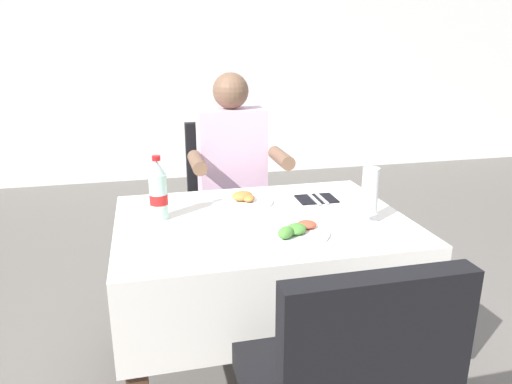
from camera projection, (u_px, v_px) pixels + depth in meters
back_wall at (192, 28)px, 4.81m from camera, size 11.00×0.12×3.09m
main_dining_table at (262, 257)px, 1.96m from camera, size 1.15×0.85×0.73m
chair_far_diner_seat at (227, 198)px, 2.72m from camera, size 0.44×0.50×0.97m
seated_diner_far at (234, 177)px, 2.58m from camera, size 0.50×0.46×1.26m
plate_near_camera at (295, 232)px, 1.73m from camera, size 0.25×0.25×0.05m
plate_far_diner at (246, 199)px, 2.08m from camera, size 0.22×0.22×0.05m
beer_glass_left at (370, 195)px, 1.84m from camera, size 0.07×0.07×0.22m
cola_bottle_primary at (158, 192)px, 1.87m from camera, size 0.07×0.07×0.26m
napkin_cutlery_set at (316, 199)px, 2.13m from camera, size 0.17×0.19×0.01m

